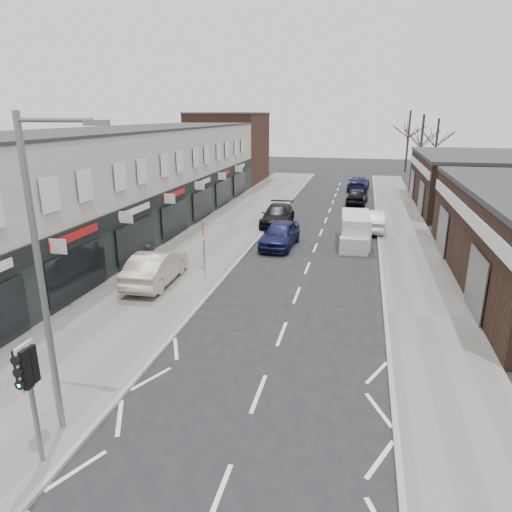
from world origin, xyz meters
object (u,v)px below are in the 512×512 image
Objects in this scene: parked_car_right_a at (372,220)px; parked_car_right_c at (358,184)px; white_van at (355,230)px; sedan_on_pavement at (156,267)px; traffic_light at (28,377)px; pedestrian at (149,258)px; street_lamp at (45,266)px; parked_car_left_a at (280,234)px; parked_car_left_b at (278,215)px; warning_sign at (204,232)px; parked_car_right_b at (357,196)px.

parked_car_right_c is at bearing -85.24° from parked_car_right_a.
white_van is 13.42m from sedan_on_pavement.
pedestrian is at bearing 105.01° from traffic_light.
pedestrian is 0.29× the size of parked_car_right_c.
street_lamp is 1.65× the size of sedan_on_pavement.
street_lamp is at bearing 72.29° from parked_car_right_a.
traffic_light is 0.59× the size of parked_car_right_c.
street_lamp is 5.25× the size of pedestrian.
parked_car_right_a is at bearing 47.97° from parked_car_left_a.
sedan_on_pavement is at bearing -137.09° from white_van.
traffic_light is 44.04m from parked_car_right_c.
traffic_light is at bearing -94.36° from parked_car_left_b.
street_lamp is at bearing -93.35° from parked_car_left_a.
sedan_on_pavement reaches higher than parked_car_left_a.
parked_car_left_a is at bearing 63.10° from warning_sign.
parked_car_left_b reaches higher than parked_car_right_b.
parked_car_right_c is at bearing -84.87° from parked_car_right_b.
warning_sign is at bearing -113.17° from parked_car_left_a.
traffic_light is 14.04m from warning_sign.
parked_car_left_b is (3.48, 13.66, -0.16)m from sedan_on_pavement.
parked_car_right_a is at bearing -117.56° from pedestrian.
traffic_light is 36.17m from parked_car_right_b.
parked_car_right_a is at bearing 52.71° from warning_sign.
parked_car_left_b reaches higher than parked_car_right_a.
parked_car_left_b is 1.15× the size of parked_car_right_a.
parked_car_left_a is (2.31, 18.61, -3.82)m from street_lamp.
parked_car_right_c reaches higher than parked_car_right_a.
parked_car_left_a is at bearing -114.93° from pedestrian.
white_van is 1.10× the size of parked_car_right_a.
parked_car_right_b is (10.13, 22.44, -0.14)m from pedestrian.
street_lamp is 35.18m from parked_car_right_b.
pedestrian is 32.06m from parked_car_right_c.
traffic_light reaches higher than sedan_on_pavement.
sedan_on_pavement is at bearing 102.61° from street_lamp.
traffic_light is 22.56m from white_van.
warning_sign is at bearing 53.37° from parked_car_right_a.
street_lamp is at bearing 121.20° from pedestrian.
parked_car_left_a is 24.10m from parked_car_right_c.
parked_car_left_b is (1.13, 24.20, -3.85)m from street_lamp.
parked_car_right_b is at bearing -82.17° from parked_car_right_a.
parked_car_right_b is (7.38, 21.51, -1.46)m from warning_sign.
sedan_on_pavement is at bearing -127.31° from warning_sign.
warning_sign reaches higher than white_van.
white_van is 1.16× the size of parked_car_right_b.
sedan_on_pavement is at bearing -106.41° from parked_car_left_b.
parked_car_right_b is (-0.15, 14.05, -0.17)m from white_van.
white_van is 0.96× the size of parked_car_left_b.
parked_car_right_a is (10.38, 13.63, -0.16)m from sedan_on_pavement.
parked_car_left_a is (5.70, 6.74, -0.08)m from pedestrian.
sedan_on_pavement is 9.33m from parked_car_left_a.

